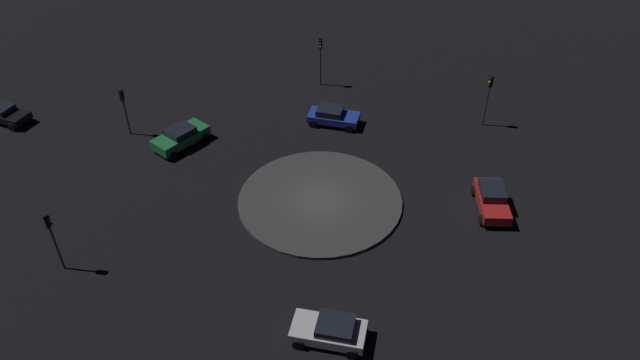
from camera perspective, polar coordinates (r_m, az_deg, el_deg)
ground_plane at (r=40.87m, az=-0.00°, el=-2.02°), size 119.26×119.26×0.00m
roundabout_island at (r=40.81m, az=-0.00°, el=-1.91°), size 11.16×11.16×0.20m
car_black at (r=54.86m, az=-27.78°, el=5.61°), size 2.47×4.15×1.36m
car_red at (r=41.38m, az=15.99°, el=-1.73°), size 4.51×2.77×1.58m
car_blue at (r=48.29m, az=1.21°, el=6.11°), size 2.10×4.05×1.42m
car_green at (r=46.99m, az=-13.09°, el=4.04°), size 4.73×3.59×1.48m
car_silver at (r=32.44m, az=0.97°, el=-14.07°), size 2.26×4.00×1.39m
traffic_light_north at (r=48.32m, az=-18.13°, el=6.96°), size 0.35×0.38×3.93m
traffic_light_southeast at (r=48.72m, az=15.72°, el=8.14°), size 0.39×0.38×4.38m
traffic_light_northwest at (r=37.47m, az=-24.15°, el=-4.43°), size 0.37×0.39×4.28m
traffic_light_east at (r=52.71m, az=0.05°, el=12.02°), size 0.38×0.35×4.43m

